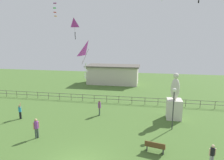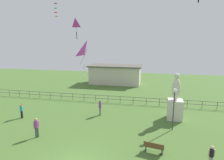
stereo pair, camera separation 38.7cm
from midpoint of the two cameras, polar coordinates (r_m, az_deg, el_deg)
The scene contains 11 objects.
statue_monument at distance 21.64m, azimuth 18.53°, elevation -6.65°, with size 1.52×1.52×4.92m.
lamppost at distance 18.62m, azimuth 18.34°, elevation -5.48°, with size 0.36×0.36×3.98m.
park_bench at distance 15.51m, azimuth 12.91°, elevation -18.61°, with size 1.55×0.72×0.85m.
person_0 at distance 18.15m, azimuth -20.70°, elevation -12.58°, with size 0.35×0.45×1.74m.
person_1 at distance 21.81m, azimuth -3.01°, elevation -7.86°, with size 0.31×0.50×1.70m.
person_2 at distance 23.09m, azimuth -24.61°, elevation -7.96°, with size 0.46×0.34×1.83m.
person_3 at distance 15.07m, azimuth 27.81°, elevation -18.89°, with size 0.45×0.28×1.52m.
kite_1 at distance 13.36m, azimuth -6.44°, elevation 8.70°, with size 0.87×1.10×2.57m.
kite_3 at distance 24.28m, azimuth -10.28°, elevation 15.90°, with size 0.87×1.10×2.41m.
waterfront_railing at distance 26.17m, azimuth 0.75°, elevation -5.34°, with size 36.04×0.06×0.95m.
pavilion_building at distance 37.77m, azimuth 1.26°, elevation 1.69°, with size 10.14×4.87×3.59m.
Camera 2 is at (4.71, -10.57, 8.13)m, focal length 31.18 mm.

